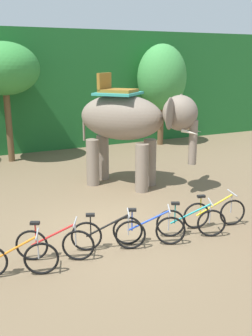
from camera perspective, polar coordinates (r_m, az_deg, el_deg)
ground_plane at (r=9.80m, az=-2.27°, el=-9.42°), size 80.00×80.00×0.00m
foliage_hedge at (r=20.87m, az=-15.94°, el=11.49°), size 36.00×6.00×5.56m
tree_center_right at (r=16.52m, az=-17.83°, el=13.94°), size 2.85×2.85×4.91m
tree_left at (r=19.21m, az=5.39°, el=13.33°), size 2.41×2.41×4.94m
elephant at (r=12.61m, az=0.68°, el=6.87°), size 3.58×3.77×3.78m
bike_orange at (r=8.06m, az=-16.27°, el=-12.97°), size 1.64×0.67×0.92m
bike_red at (r=8.45m, az=-10.65°, el=-11.16°), size 1.57×0.82×0.92m
bike_black at (r=8.73m, az=-2.67°, el=-9.93°), size 1.61×0.74×0.92m
bike_blue at (r=8.98m, az=3.46°, el=-9.19°), size 1.56×0.83×0.92m
bike_teal at (r=9.47m, az=9.71°, el=-8.01°), size 1.57×0.81×0.92m
bike_yellow at (r=10.12m, az=13.15°, el=-6.60°), size 1.68×0.57×0.92m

